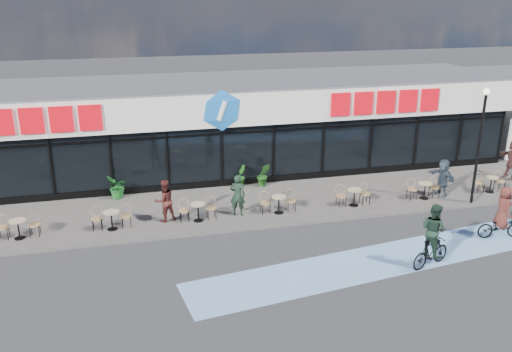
% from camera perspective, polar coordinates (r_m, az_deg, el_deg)
% --- Properties ---
extents(ground, '(120.00, 120.00, 0.00)m').
position_cam_1_polar(ground, '(19.52, 0.26, -8.24)').
color(ground, '#28282B').
rests_on(ground, ground).
extents(sidewalk, '(44.00, 5.00, 0.10)m').
position_cam_1_polar(sidewalk, '(23.48, -2.44, -3.20)').
color(sidewalk, '#5A5550').
rests_on(sidewalk, ground).
extents(bike_lane, '(14.17, 4.13, 0.01)m').
position_cam_1_polar(bike_lane, '(19.56, 12.94, -8.68)').
color(bike_lane, '#6795C4').
rests_on(bike_lane, ground).
extents(building, '(30.60, 6.57, 4.75)m').
position_cam_1_polar(building, '(27.86, -4.77, 5.32)').
color(building, black).
rests_on(building, ground).
extents(lamp_post, '(0.28, 0.28, 5.02)m').
position_cam_1_polar(lamp_post, '(24.66, 22.54, 3.88)').
color(lamp_post, black).
rests_on(lamp_post, sidewalk).
extents(bistro_set_1, '(1.54, 0.62, 0.90)m').
position_cam_1_polar(bistro_set_1, '(22.19, -23.71, -4.86)').
color(bistro_set_1, tan).
rests_on(bistro_set_1, sidewalk).
extents(bistro_set_2, '(1.54, 0.62, 0.90)m').
position_cam_1_polar(bistro_set_2, '(21.81, -14.97, -4.24)').
color(bistro_set_2, tan).
rests_on(bistro_set_2, sidewalk).
extents(bistro_set_3, '(1.54, 0.62, 0.90)m').
position_cam_1_polar(bistro_set_3, '(21.95, -6.14, -3.52)').
color(bistro_set_3, tan).
rests_on(bistro_set_3, sidewalk).
extents(bistro_set_4, '(1.54, 0.62, 0.90)m').
position_cam_1_polar(bistro_set_4, '(22.60, 2.36, -2.73)').
color(bistro_set_4, tan).
rests_on(bistro_set_4, sidewalk).
extents(bistro_set_5, '(1.54, 0.62, 0.90)m').
position_cam_1_polar(bistro_set_5, '(23.71, 10.21, -1.96)').
color(bistro_set_5, tan).
rests_on(bistro_set_5, sidewalk).
extents(bistro_set_6, '(1.54, 0.62, 0.90)m').
position_cam_1_polar(bistro_set_6, '(25.23, 17.24, -1.23)').
color(bistro_set_6, tan).
rests_on(bistro_set_6, sidewalk).
extents(bistro_set_7, '(1.54, 0.62, 0.90)m').
position_cam_1_polar(bistro_set_7, '(27.08, 23.38, -0.58)').
color(bistro_set_7, tan).
rests_on(bistro_set_7, sidewalk).
extents(potted_plant_left, '(0.88, 1.00, 1.05)m').
position_cam_1_polar(potted_plant_left, '(24.79, -14.39, -1.15)').
color(potted_plant_left, '#195A1F').
rests_on(potted_plant_left, sidewalk).
extents(potted_plant_mid, '(0.69, 0.73, 1.04)m').
position_cam_1_polar(potted_plant_mid, '(25.49, -1.66, 0.02)').
color(potted_plant_mid, '#1B5117').
rests_on(potted_plant_mid, sidewalk).
extents(potted_plant_right, '(0.66, 0.55, 1.12)m').
position_cam_1_polar(potted_plant_right, '(25.48, 0.79, 0.11)').
color(potted_plant_right, '#1E4E16').
rests_on(potted_plant_right, sidewalk).
extents(patron_left, '(0.74, 0.62, 1.74)m').
position_cam_1_polar(patron_left, '(22.16, -1.96, -2.03)').
color(patron_left, black).
rests_on(patron_left, sidewalk).
extents(patron_right, '(1.01, 0.89, 1.74)m').
position_cam_1_polar(patron_right, '(21.91, -9.60, -2.57)').
color(patron_right, '#451C18').
rests_on(patron_right, sidewalk).
extents(pedestrian_a, '(0.82, 1.65, 1.70)m').
position_cam_1_polar(pedestrian_a, '(25.68, 19.06, -0.13)').
color(pedestrian_a, '#28343F').
rests_on(pedestrian_a, sidewalk).
extents(cyclist_a, '(1.79, 1.08, 2.29)m').
position_cam_1_polar(cyclist_a, '(19.22, 18.07, -6.39)').
color(cyclist_a, black).
rests_on(cyclist_a, ground).
extents(cyclist_b, '(1.84, 0.89, 2.06)m').
position_cam_1_polar(cyclist_b, '(22.42, 24.43, -4.13)').
color(cyclist_b, black).
rests_on(cyclist_b, ground).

